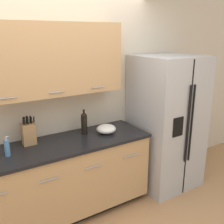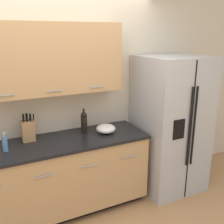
{
  "view_description": "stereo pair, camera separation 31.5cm",
  "coord_description": "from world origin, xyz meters",
  "views": [
    {
      "loc": [
        -1.05,
        -1.65,
        2.07
      ],
      "look_at": [
        0.56,
        0.9,
        1.16
      ],
      "focal_mm": 42.0,
      "sensor_mm": 36.0,
      "label": 1
    },
    {
      "loc": [
        -0.77,
        -1.8,
        2.07
      ],
      "look_at": [
        0.56,
        0.9,
        1.16
      ],
      "focal_mm": 42.0,
      "sensor_mm": 36.0,
      "label": 2
    }
  ],
  "objects": [
    {
      "name": "soap_dispenser",
      "position": [
        -0.66,
        0.88,
        1.0
      ],
      "size": [
        0.06,
        0.05,
        0.21
      ],
      "color": "#4C7FB2",
      "rests_on": "counter_unit"
    },
    {
      "name": "knife_block",
      "position": [
        -0.4,
        1.06,
        1.04
      ],
      "size": [
        0.15,
        0.11,
        0.33
      ],
      "color": "#A87A4C",
      "rests_on": "counter_unit"
    },
    {
      "name": "counter_unit",
      "position": [
        -0.12,
        0.91,
        0.46
      ],
      "size": [
        2.06,
        0.64,
        0.91
      ],
      "color": "black",
      "rests_on": "ground_plane"
    },
    {
      "name": "refrigerator",
      "position": [
        1.39,
        0.83,
        0.9
      ],
      "size": [
        0.84,
        0.81,
        1.8
      ],
      "color": "#B2B2B5",
      "rests_on": "ground_plane"
    },
    {
      "name": "wall_back",
      "position": [
        -0.03,
        1.21,
        1.42
      ],
      "size": [
        10.0,
        0.39,
        2.6
      ],
      "color": "beige",
      "rests_on": "ground_plane"
    },
    {
      "name": "wine_bottle",
      "position": [
        0.24,
        1.02,
        1.05
      ],
      "size": [
        0.07,
        0.07,
        0.3
      ],
      "color": "black",
      "rests_on": "counter_unit"
    },
    {
      "name": "mixing_bowl",
      "position": [
        0.48,
        0.9,
        0.97
      ],
      "size": [
        0.24,
        0.24,
        0.1
      ],
      "color": "white",
      "rests_on": "counter_unit"
    }
  ]
}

